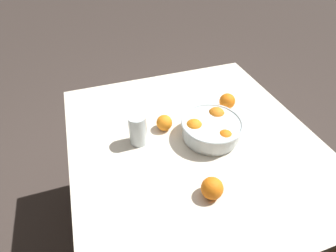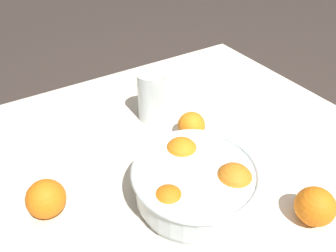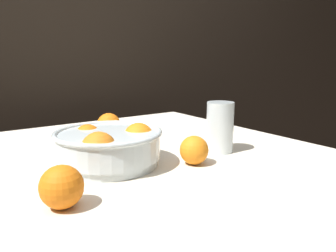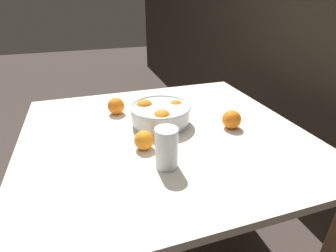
{
  "view_description": "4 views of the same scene",
  "coord_description": "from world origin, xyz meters",
  "px_view_note": "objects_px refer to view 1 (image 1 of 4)",
  "views": [
    {
      "loc": [
        0.37,
        0.75,
        1.59
      ],
      "look_at": [
        0.1,
        -0.05,
        0.85
      ],
      "focal_mm": 28.0,
      "sensor_mm": 36.0,
      "label": 1
    },
    {
      "loc": [
        -0.45,
        0.3,
        1.34
      ],
      "look_at": [
        0.11,
        -0.04,
        0.83
      ],
      "focal_mm": 35.0,
      "sensor_mm": 36.0,
      "label": 2
    },
    {
      "loc": [
        -0.41,
        -0.72,
        1.04
      ],
      "look_at": [
        0.11,
        0.01,
        0.86
      ],
      "focal_mm": 35.0,
      "sensor_mm": 36.0,
      "label": 3
    },
    {
      "loc": [
        0.92,
        -0.28,
        1.31
      ],
      "look_at": [
        0.06,
        -0.0,
        0.84
      ],
      "focal_mm": 28.0,
      "sensor_mm": 36.0,
      "label": 4
    }
  ],
  "objects_px": {
    "juice_glass": "(138,130)",
    "orange_loose_front": "(164,123)",
    "fruit_bowl": "(211,128)",
    "orange_loose_near_bowl": "(212,188)",
    "orange_loose_aside": "(227,101)"
  },
  "relations": [
    {
      "from": "juice_glass",
      "to": "orange_loose_near_bowl",
      "type": "height_order",
      "value": "juice_glass"
    },
    {
      "from": "juice_glass",
      "to": "orange_loose_front",
      "type": "bearing_deg",
      "value": -160.87
    },
    {
      "from": "fruit_bowl",
      "to": "orange_loose_near_bowl",
      "type": "height_order",
      "value": "fruit_bowl"
    },
    {
      "from": "orange_loose_front",
      "to": "fruit_bowl",
      "type": "bearing_deg",
      "value": 147.1
    },
    {
      "from": "orange_loose_front",
      "to": "orange_loose_aside",
      "type": "height_order",
      "value": "orange_loose_aside"
    },
    {
      "from": "juice_glass",
      "to": "orange_loose_front",
      "type": "xyz_separation_m",
      "value": [
        -0.13,
        -0.05,
        -0.03
      ]
    },
    {
      "from": "fruit_bowl",
      "to": "orange_loose_aside",
      "type": "xyz_separation_m",
      "value": [
        -0.17,
        -0.17,
        -0.01
      ]
    },
    {
      "from": "fruit_bowl",
      "to": "orange_loose_aside",
      "type": "relative_size",
      "value": 3.37
    },
    {
      "from": "fruit_bowl",
      "to": "orange_loose_near_bowl",
      "type": "bearing_deg",
      "value": 65.27
    },
    {
      "from": "orange_loose_front",
      "to": "orange_loose_aside",
      "type": "xyz_separation_m",
      "value": [
        -0.35,
        -0.05,
        0.0
      ]
    },
    {
      "from": "orange_loose_near_bowl",
      "to": "juice_glass",
      "type": "bearing_deg",
      "value": -62.66
    },
    {
      "from": "orange_loose_front",
      "to": "orange_loose_aside",
      "type": "relative_size",
      "value": 0.92
    },
    {
      "from": "orange_loose_near_bowl",
      "to": "orange_loose_aside",
      "type": "bearing_deg",
      "value": -123.84
    },
    {
      "from": "orange_loose_near_bowl",
      "to": "orange_loose_front",
      "type": "bearing_deg",
      "value": -82.95
    },
    {
      "from": "fruit_bowl",
      "to": "juice_glass",
      "type": "relative_size",
      "value": 1.87
    }
  ]
}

